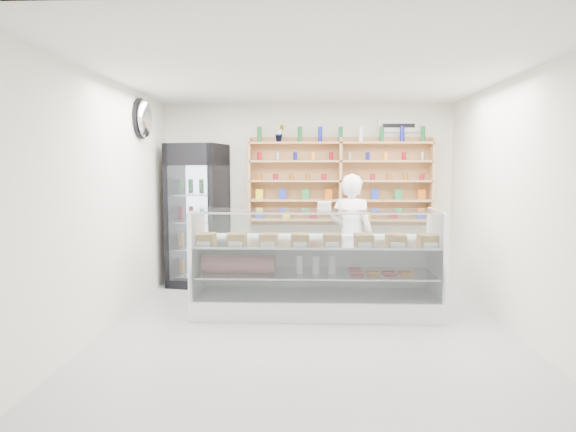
{
  "coord_description": "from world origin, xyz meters",
  "views": [
    {
      "loc": [
        -0.03,
        -5.61,
        1.81
      ],
      "look_at": [
        -0.26,
        0.9,
        1.19
      ],
      "focal_mm": 32.0,
      "sensor_mm": 36.0,
      "label": 1
    }
  ],
  "objects": [
    {
      "name": "drinks_cooler",
      "position": [
        -1.68,
        2.13,
        1.08
      ],
      "size": [
        0.91,
        0.89,
        2.16
      ],
      "rotation": [
        0.0,
        0.0,
        -0.19
      ],
      "color": "black",
      "rests_on": "floor"
    },
    {
      "name": "room",
      "position": [
        0.0,
        0.0,
        1.4
      ],
      "size": [
        5.0,
        5.0,
        5.0
      ],
      "color": "#9A999E",
      "rests_on": "ground"
    },
    {
      "name": "security_mirror",
      "position": [
        -2.17,
        1.2,
        2.45
      ],
      "size": [
        0.15,
        0.5,
        0.5
      ],
      "primitive_type": "ellipsoid",
      "color": "silver",
      "rests_on": "left_wall"
    },
    {
      "name": "display_counter",
      "position": [
        0.1,
        0.63,
        0.36
      ],
      "size": [
        2.98,
        0.89,
        1.3
      ],
      "color": "white",
      "rests_on": "floor"
    },
    {
      "name": "potted_plant",
      "position": [
        -0.43,
        2.34,
        2.33
      ],
      "size": [
        0.18,
        0.17,
        0.27
      ],
      "primitive_type": "imported",
      "rotation": [
        0.0,
        0.0,
        0.42
      ],
      "color": "#1E6626",
      "rests_on": "wall_shelving"
    },
    {
      "name": "wall_sign",
      "position": [
        1.4,
        2.47,
        2.45
      ],
      "size": [
        0.62,
        0.03,
        0.2
      ],
      "primitive_type": "cube",
      "color": "white",
      "rests_on": "back_wall"
    },
    {
      "name": "shop_worker",
      "position": [
        0.61,
        1.51,
        0.86
      ],
      "size": [
        0.74,
        0.62,
        1.72
      ],
      "primitive_type": "imported",
      "rotation": [
        0.0,
        0.0,
        2.74
      ],
      "color": "white",
      "rests_on": "floor"
    },
    {
      "name": "wall_shelving",
      "position": [
        0.5,
        2.34,
        1.59
      ],
      "size": [
        2.84,
        0.28,
        1.33
      ],
      "color": "tan",
      "rests_on": "back_wall"
    }
  ]
}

